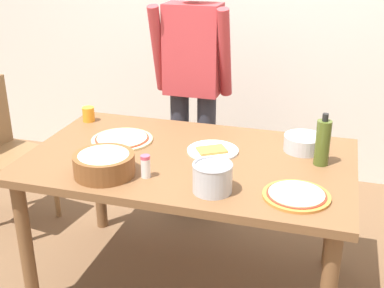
# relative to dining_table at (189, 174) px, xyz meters

# --- Properties ---
(ground) EXTENTS (8.00, 8.00, 0.00)m
(ground) POSITION_rel_dining_table_xyz_m (0.00, 0.00, -0.67)
(ground) COLOR brown
(wall_back) EXTENTS (5.60, 0.10, 2.60)m
(wall_back) POSITION_rel_dining_table_xyz_m (0.00, 1.60, 0.63)
(wall_back) COLOR silver
(wall_back) RESTS_ON ground
(dining_table) EXTENTS (1.60, 0.96, 0.76)m
(dining_table) POSITION_rel_dining_table_xyz_m (0.00, 0.00, 0.00)
(dining_table) COLOR brown
(dining_table) RESTS_ON ground
(person_cook) EXTENTS (0.49, 0.25, 1.62)m
(person_cook) POSITION_rel_dining_table_xyz_m (-0.20, 0.76, 0.27)
(person_cook) COLOR #2D2D38
(person_cook) RESTS_ON ground
(chair_wooden_left) EXTENTS (0.45, 0.45, 0.95)m
(chair_wooden_left) POSITION_rel_dining_table_xyz_m (-1.32, 0.29, -0.13)
(chair_wooden_left) COLOR brown
(chair_wooden_left) RESTS_ON ground
(pizza_raw_on_board) EXTENTS (0.33, 0.33, 0.02)m
(pizza_raw_on_board) POSITION_rel_dining_table_xyz_m (-0.40, 0.10, 0.10)
(pizza_raw_on_board) COLOR beige
(pizza_raw_on_board) RESTS_ON dining_table
(pizza_cooked_on_tray) EXTENTS (0.29, 0.29, 0.02)m
(pizza_cooked_on_tray) POSITION_rel_dining_table_xyz_m (0.55, -0.26, 0.10)
(pizza_cooked_on_tray) COLOR #C67A33
(pizza_cooked_on_tray) RESTS_ON dining_table
(plate_with_slice) EXTENTS (0.26, 0.26, 0.02)m
(plate_with_slice) POSITION_rel_dining_table_xyz_m (0.10, 0.09, 0.10)
(plate_with_slice) COLOR white
(plate_with_slice) RESTS_ON dining_table
(popcorn_bowl) EXTENTS (0.28, 0.28, 0.11)m
(popcorn_bowl) POSITION_rel_dining_table_xyz_m (-0.31, -0.29, 0.15)
(popcorn_bowl) COLOR brown
(popcorn_bowl) RESTS_ON dining_table
(mixing_bowl_steel) EXTENTS (0.20, 0.20, 0.08)m
(mixing_bowl_steel) POSITION_rel_dining_table_xyz_m (0.53, 0.24, 0.13)
(mixing_bowl_steel) COLOR #B7B7BC
(mixing_bowl_steel) RESTS_ON dining_table
(olive_oil_bottle) EXTENTS (0.07, 0.07, 0.26)m
(olive_oil_bottle) POSITION_rel_dining_table_xyz_m (0.63, 0.10, 0.20)
(olive_oil_bottle) COLOR #47561E
(olive_oil_bottle) RESTS_ON dining_table
(steel_pot) EXTENTS (0.17, 0.17, 0.13)m
(steel_pot) POSITION_rel_dining_table_xyz_m (0.20, -0.31, 0.16)
(steel_pot) COLOR #B7B7BC
(steel_pot) RESTS_ON dining_table
(cup_orange) EXTENTS (0.07, 0.07, 0.08)m
(cup_orange) POSITION_rel_dining_table_xyz_m (-0.71, 0.32, 0.13)
(cup_orange) COLOR orange
(cup_orange) RESTS_ON dining_table
(salt_shaker) EXTENTS (0.04, 0.04, 0.11)m
(salt_shaker) POSITION_rel_dining_table_xyz_m (-0.12, -0.26, 0.14)
(salt_shaker) COLOR white
(salt_shaker) RESTS_ON dining_table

